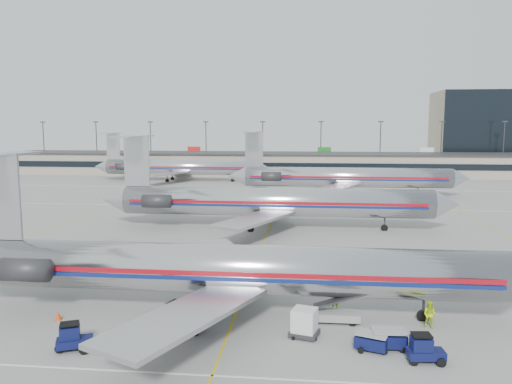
# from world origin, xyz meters

# --- Properties ---
(ground) EXTENTS (260.00, 260.00, 0.00)m
(ground) POSITION_xyz_m (0.00, 0.00, 0.00)
(ground) COLOR gray
(ground) RESTS_ON ground
(apron_markings) EXTENTS (160.00, 0.15, 0.02)m
(apron_markings) POSITION_xyz_m (0.00, 10.00, 0.01)
(apron_markings) COLOR silver
(apron_markings) RESTS_ON ground
(terminal) EXTENTS (162.00, 17.00, 6.25)m
(terminal) POSITION_xyz_m (0.00, 97.97, 3.16)
(terminal) COLOR gray
(terminal) RESTS_ON ground
(light_mast_row) EXTENTS (163.60, 0.40, 15.28)m
(light_mast_row) POSITION_xyz_m (0.00, 112.00, 8.58)
(light_mast_row) COLOR #38383D
(light_mast_row) RESTS_ON ground
(distant_building) EXTENTS (30.00, 20.00, 25.00)m
(distant_building) POSITION_xyz_m (62.00, 128.00, 12.50)
(distant_building) COLOR tan
(distant_building) RESTS_ON ground
(jet_foreground) EXTENTS (45.21, 26.62, 11.83)m
(jet_foreground) POSITION_xyz_m (-1.07, -8.69, 3.43)
(jet_foreground) COLOR silver
(jet_foreground) RESTS_ON ground
(jet_second_row) EXTENTS (48.32, 28.45, 12.65)m
(jet_second_row) POSITION_xyz_m (-0.15, 22.52, 3.67)
(jet_second_row) COLOR silver
(jet_second_row) RESTS_ON ground
(jet_third_row) EXTENTS (47.38, 29.14, 12.95)m
(jet_third_row) POSITION_xyz_m (11.85, 55.68, 3.76)
(jet_third_row) COLOR silver
(jet_third_row) RESTS_ON ground
(jet_back_row) EXTENTS (44.84, 27.58, 12.26)m
(jet_back_row) POSITION_xyz_m (-27.49, 78.56, 3.56)
(jet_back_row) COLOR silver
(jet_back_row) RESTS_ON ground
(tug_left) EXTENTS (2.39, 1.81, 1.74)m
(tug_left) POSITION_xyz_m (-9.15, -15.75, 0.79)
(tug_left) COLOR #0A0F3C
(tug_left) RESTS_ON ground
(tug_center) EXTENTS (2.78, 2.03, 2.04)m
(tug_center) POSITION_xyz_m (-3.20, -12.32, 0.93)
(tug_center) COLOR #0A0F3C
(tug_center) RESTS_ON ground
(tug_right) EXTENTS (2.20, 1.24, 1.72)m
(tug_right) POSITION_xyz_m (12.01, -15.16, 0.78)
(tug_right) COLOR #0A0F3C
(tug_right) RESTS_ON ground
(cart_inner) EXTENTS (2.26, 1.90, 1.09)m
(cart_inner) POSITION_xyz_m (9.19, -13.82, 0.58)
(cart_inner) COLOR #0A0F3C
(cart_inner) RESTS_ON ground
(cart_outer) EXTENTS (2.14, 1.51, 1.18)m
(cart_outer) POSITION_xyz_m (10.27, -13.44, 0.63)
(cart_outer) COLOR #0A0F3C
(cart_outer) RESTS_ON ground
(uld_container) EXTENTS (2.14, 1.93, 1.90)m
(uld_container) POSITION_xyz_m (5.04, -12.27, 0.96)
(uld_container) COLOR #2D2D30
(uld_container) RESTS_ON ground
(belt_loader) EXTENTS (4.53, 1.41, 2.40)m
(belt_loader) POSITION_xyz_m (7.05, -9.58, 0.64)
(belt_loader) COLOR gray
(belt_loader) RESTS_ON ground
(ramp_worker_near) EXTENTS (0.81, 0.68, 1.88)m
(ramp_worker_near) POSITION_xyz_m (7.32, -7.17, 0.94)
(ramp_worker_near) COLOR #8FDC14
(ramp_worker_near) RESTS_ON ground
(ramp_worker_far) EXTENTS (1.16, 1.05, 1.94)m
(ramp_worker_far) POSITION_xyz_m (13.55, -10.05, 0.97)
(ramp_worker_far) COLOR #BDDA14
(ramp_worker_far) RESTS_ON ground
(cone_right) EXTENTS (0.52, 0.52, 0.64)m
(cone_right) POSITION_xyz_m (11.12, -12.62, 0.32)
(cone_right) COLOR #D63A07
(cone_right) RESTS_ON ground
(cone_left) EXTENTS (0.55, 0.55, 0.65)m
(cone_left) POSITION_xyz_m (-12.45, -11.24, 0.33)
(cone_left) COLOR #D63A07
(cone_left) RESTS_ON ground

